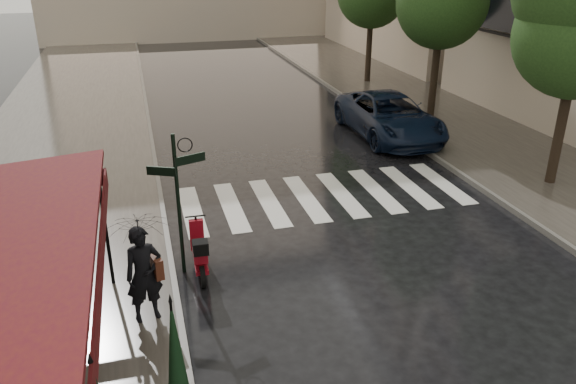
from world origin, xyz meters
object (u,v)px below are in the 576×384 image
pedestrian_with_umbrella (140,236)px  parasol_front (177,364)px  scooter (199,253)px  parked_car (389,116)px

pedestrian_with_umbrella → parasol_front: size_ratio=1.14×
pedestrian_with_umbrella → scooter: pedestrian_with_umbrella is taller
pedestrian_with_umbrella → parasol_front: 2.93m
pedestrian_with_umbrella → parked_car: (9.00, 9.20, -1.05)m
pedestrian_with_umbrella → scooter: bearing=38.0°
parked_car → parasol_front: (-8.65, -12.07, 0.56)m
scooter → parasol_front: 4.49m
pedestrian_with_umbrella → parasol_front: bearing=-97.6°
pedestrian_with_umbrella → parked_car: 12.91m
scooter → parasol_front: parasol_front is taller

